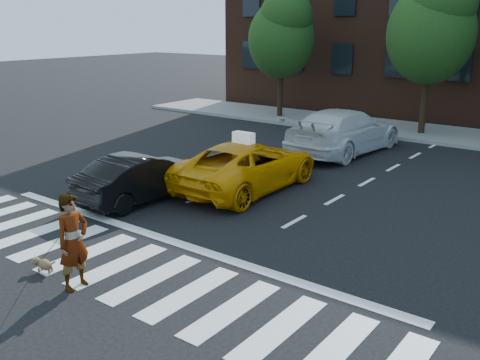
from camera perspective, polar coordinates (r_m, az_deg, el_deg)
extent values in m
plane|color=black|center=(11.56, -12.86, -8.89)|extent=(120.00, 120.00, 0.00)
cube|color=silver|center=(11.56, -12.87, -8.86)|extent=(13.00, 2.40, 0.01)
cube|color=silver|center=(12.54, -7.29, -6.49)|extent=(12.00, 0.30, 0.01)
cube|color=slate|center=(25.89, 18.03, 4.97)|extent=(30.00, 4.00, 0.15)
cube|color=#442518|center=(32.65, 23.60, 17.14)|extent=(26.00, 10.00, 12.00)
cylinder|color=black|center=(28.23, 4.31, 9.81)|extent=(0.28, 0.28, 3.25)
ellipsoid|color=black|center=(28.05, 4.41, 14.69)|extent=(3.38, 3.38, 3.89)
sphere|color=black|center=(27.66, 4.96, 17.08)|extent=(2.60, 2.60, 2.60)
sphere|color=black|center=(28.44, 4.12, 16.43)|extent=(2.34, 2.34, 2.34)
cylinder|color=black|center=(25.00, 19.07, 8.46)|extent=(0.28, 0.28, 3.55)
ellipsoid|color=black|center=(24.81, 19.65, 14.46)|extent=(3.69, 3.69, 4.25)
sphere|color=black|center=(24.51, 20.73, 17.35)|extent=(2.84, 2.84, 2.84)
sphere|color=black|center=(25.16, 19.26, 16.62)|extent=(2.56, 2.56, 2.56)
imported|color=orange|center=(16.12, 0.80, 1.58)|extent=(2.48, 5.26, 1.45)
imported|color=black|center=(15.35, -10.35, 0.30)|extent=(1.59, 4.11, 1.33)
imported|color=silver|center=(21.07, 11.05, 5.16)|extent=(2.73, 6.00, 1.70)
imported|color=#999999|center=(10.50, -17.38, -6.33)|extent=(0.47, 0.70, 1.86)
ellipsoid|color=#97694D|center=(11.60, -20.10, -8.48)|extent=(0.44, 0.35, 0.22)
sphere|color=#97694D|center=(11.68, -20.94, -8.08)|extent=(0.22, 0.22, 0.16)
sphere|color=#97694D|center=(11.73, -21.20, -8.16)|extent=(0.10, 0.10, 0.08)
cylinder|color=#97694D|center=(11.48, -19.32, -8.35)|extent=(0.12, 0.08, 0.09)
sphere|color=#97694D|center=(11.70, -20.82, -7.77)|extent=(0.08, 0.08, 0.06)
sphere|color=#97694D|center=(11.62, -21.10, -7.97)|extent=(0.08, 0.08, 0.06)
cylinder|color=#97694D|center=(11.67, -20.66, -9.02)|extent=(0.06, 0.06, 0.11)
cylinder|color=#97694D|center=(11.75, -20.40, -8.84)|extent=(0.06, 0.06, 0.11)
cylinder|color=#97694D|center=(11.55, -19.69, -9.19)|extent=(0.06, 0.06, 0.11)
cylinder|color=#97694D|center=(11.63, -19.43, -9.00)|extent=(0.06, 0.06, 0.11)
cube|color=white|center=(15.76, 0.38, 4.54)|extent=(0.65, 0.29, 0.32)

